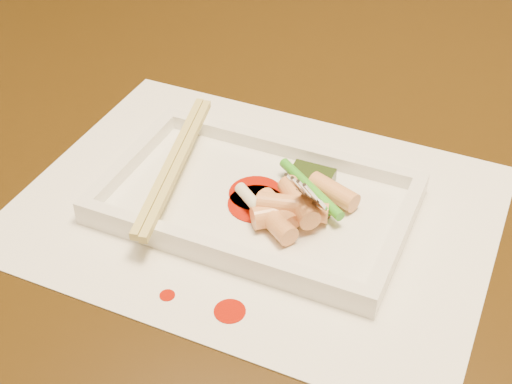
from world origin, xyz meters
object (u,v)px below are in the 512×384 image
at_px(plate_base, 256,205).
at_px(fork, 347,138).
at_px(placemat, 256,209).
at_px(table, 307,217).
at_px(chopstick_a, 171,161).

xyz_separation_m(plate_base, fork, (0.07, 0.02, 0.08)).
bearing_deg(fork, placemat, -165.58).
relative_size(placemat, fork, 2.86).
bearing_deg(fork, table, 122.26).
height_order(table, chopstick_a, chopstick_a).
bearing_deg(chopstick_a, placemat, 0.00).
bearing_deg(table, plate_base, -93.42).
bearing_deg(placemat, fork, 14.42).
distance_m(table, placemat, 0.16).
relative_size(chopstick_a, fork, 1.43).
height_order(plate_base, fork, fork).
bearing_deg(chopstick_a, table, 52.90).
xyz_separation_m(table, placemat, (-0.01, -0.12, 0.10)).
xyz_separation_m(plate_base, chopstick_a, (-0.08, 0.00, 0.02)).
relative_size(table, placemat, 3.50).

